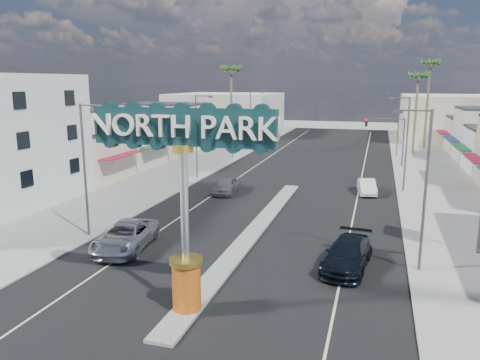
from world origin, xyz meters
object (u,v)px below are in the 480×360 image
Objects in this scene: streetlight_r_near at (423,183)px; suv_right at (347,254)px; traffic_signal_right at (388,132)px; suv_left at (126,236)px; car_parked_left at (226,185)px; car_parked_right at (367,187)px; streetlight_r_mid at (405,139)px; streetlight_r_far at (397,121)px; traffic_signal_left at (245,128)px; palm_right_mid at (418,80)px; gateway_sign at (184,186)px; palm_right_far at (430,68)px; palm_left_far at (231,74)px; streetlight_l_mid at (198,133)px; streetlight_l_far at (252,117)px; streetlight_l_near at (86,164)px.

suv_right is (-3.73, -0.67, -4.25)m from streetlight_r_near.
suv_left is at bearing -114.39° from traffic_signal_right.
suv_right is at bearing -53.96° from car_parked_left.
car_parked_right is (-1.93, -15.79, -3.58)m from traffic_signal_right.
streetlight_r_far is (0.00, 22.00, 0.00)m from streetlight_r_mid.
traffic_signal_left is 38.29m from suv_right.
gateway_sign is at bearing -103.53° from palm_right_mid.
traffic_signal_right is 0.50× the size of palm_right_mid.
palm_right_mid is at bearing 72.37° from traffic_signal_right.
palm_right_far is at bearing 59.99° from suv_left.
gateway_sign is at bearing -51.17° from suv_left.
gateway_sign is 0.70× the size of palm_left_far.
palm_right_far is at bearing 51.52° from streetlight_l_mid.
streetlight_r_near is 5.69m from suv_right.
streetlight_r_near is 1.48× the size of suv_left.
traffic_signal_left is at bearing 128.31° from car_parked_right.
streetlight_l_far is 1.00× the size of streetlight_r_mid.
streetlight_l_near is 1.00× the size of streetlight_r_mid.
palm_left_far is at bearing -156.80° from palm_right_far.
streetlight_l_near is 1.00× the size of streetlight_l_far.
palm_right_mid is 52.41m from suv_left.
suv_right is (13.61, 0.82, -0.03)m from suv_left.
traffic_signal_right is 34.03m from streetlight_r_near.
streetlight_l_mid and streetlight_r_far have the same top height.
streetlight_l_near is at bearing -86.33° from palm_left_far.
suv_left is at bearing -128.90° from streetlight_r_mid.
suv_right reaches higher than car_parked_right.
car_parked_left is at bearing 71.40° from streetlight_l_near.
streetlight_l_near is (-19.62, -33.99, 0.79)m from traffic_signal_right.
traffic_signal_right is (18.37, 0.00, 0.00)m from traffic_signal_left.
gateway_sign is at bearing -125.71° from suv_right.
streetlight_r_near is 0.69× the size of palm_left_far.
palm_right_mid is (2.57, 4.00, 5.54)m from streetlight_r_far.
streetlight_r_mid is 2.13× the size of car_parked_right.
streetlight_r_near is 46.80m from palm_left_far.
car_parked_right is (-5.74, -27.80, -9.91)m from palm_right_mid.
streetlight_l_near is at bearing -175.58° from suv_right.
streetlight_l_mid is 0.64× the size of palm_right_far.
suv_left is 16.20m from car_parked_left.
streetlight_l_far reaches higher than car_parked_right.
suv_right is (-6.30, -46.67, -9.79)m from palm_right_mid.
traffic_signal_right is 34.92m from suv_right.
streetlight_l_near is 58.35m from palm_right_far.
palm_right_mid reaches higher than suv_left.
palm_right_far reaches higher than gateway_sign.
streetlight_r_mid is (20.87, -22.00, 0.00)m from streetlight_l_far.
traffic_signal_right is 0.99× the size of suv_left.
streetlight_l_near and streetlight_r_far have the same top height.
gateway_sign is 0.76× the size of palm_right_mid.
gateway_sign reaches higher than suv_right.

